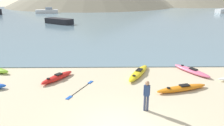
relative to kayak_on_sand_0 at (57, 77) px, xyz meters
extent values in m
cube|color=slate|center=(3.78, 37.36, -0.13)|extent=(160.00, 70.00, 0.06)
ellipsoid|color=red|center=(0.00, 0.00, 0.00)|extent=(2.00, 2.55, 0.32)
cube|color=black|center=(0.07, 0.11, 0.18)|extent=(0.55, 0.58, 0.05)
cylinder|color=black|center=(-0.41, -0.61, 0.17)|extent=(0.21, 0.21, 0.02)
ellipsoid|color=yellow|center=(5.46, 0.78, -0.01)|extent=(2.10, 3.47, 0.30)
cube|color=black|center=(5.54, 0.94, 0.16)|extent=(0.59, 0.73, 0.05)
cylinder|color=black|center=(5.04, -0.10, 0.15)|extent=(0.22, 0.22, 0.02)
ellipsoid|color=#E5668C|center=(9.31, 1.19, -0.02)|extent=(2.10, 3.00, 0.30)
cube|color=black|center=(9.39, 1.06, 0.16)|extent=(0.58, 0.66, 0.05)
cylinder|color=black|center=(8.88, 1.93, 0.15)|extent=(0.22, 0.22, 0.02)
ellipsoid|color=orange|center=(7.68, -1.76, -0.02)|extent=(3.31, 1.53, 0.29)
cube|color=black|center=(7.84, -1.71, 0.15)|extent=(0.66, 0.48, 0.05)
cylinder|color=black|center=(6.82, -2.02, 0.13)|extent=(0.21, 0.21, 0.02)
cylinder|color=#384260|center=(5.14, -3.98, 0.23)|extent=(0.11, 0.11, 0.78)
cylinder|color=#384260|center=(5.28, -3.98, 0.23)|extent=(0.11, 0.11, 0.78)
cube|color=navy|center=(5.21, -3.98, 0.90)|extent=(0.23, 0.20, 0.55)
cylinder|color=navy|center=(5.09, -3.98, 0.91)|extent=(0.08, 0.08, 0.53)
cylinder|color=navy|center=(5.33, -3.98, 0.91)|extent=(0.08, 0.08, 0.53)
sphere|color=#A37A5B|center=(5.21, -3.98, 1.28)|extent=(0.21, 0.21, 0.21)
cube|color=white|center=(-13.08, 46.14, 0.35)|extent=(5.95, 3.07, 0.90)
cube|color=#8C99A8|center=(-12.53, 46.26, 1.11)|extent=(1.90, 1.49, 0.63)
cube|color=black|center=(-5.45, 25.87, 0.37)|extent=(5.52, 4.56, 0.95)
cylinder|color=black|center=(1.72, -1.55, -0.15)|extent=(0.84, 1.73, 0.03)
cube|color=blue|center=(1.22, -2.61, -0.15)|extent=(0.35, 0.47, 0.03)
cube|color=blue|center=(2.22, -0.50, -0.15)|extent=(0.35, 0.47, 0.03)
camera|label=1|loc=(3.43, -13.38, 5.37)|focal=35.00mm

